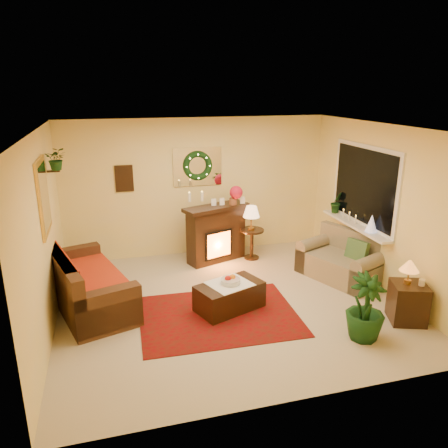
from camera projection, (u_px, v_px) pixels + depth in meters
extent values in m
plane|color=beige|center=(230.00, 303.00, 6.61)|extent=(5.00, 5.00, 0.00)
plane|color=white|center=(231.00, 128.00, 5.83)|extent=(5.00, 5.00, 0.00)
plane|color=#EFD88C|center=(198.00, 187.00, 8.29)|extent=(5.00, 5.00, 0.00)
plane|color=#EFD88C|center=(296.00, 289.00, 4.15)|extent=(5.00, 5.00, 0.00)
plane|color=#EFD88C|center=(43.00, 236.00, 5.59)|extent=(4.50, 4.50, 0.00)
plane|color=#EFD88C|center=(383.00, 209.00, 6.85)|extent=(4.50, 4.50, 0.00)
cube|color=maroon|center=(219.00, 316.00, 6.24)|extent=(2.29, 1.75, 0.01)
cube|color=brown|center=(88.00, 278.00, 6.44)|extent=(1.44, 2.19, 0.87)
cube|color=red|center=(87.00, 272.00, 6.58)|extent=(0.87, 1.41, 0.02)
cube|color=black|center=(216.00, 232.00, 8.08)|extent=(1.14, 0.69, 1.00)
sphere|color=red|center=(236.00, 192.00, 7.89)|extent=(0.24, 0.24, 0.24)
cylinder|color=white|center=(189.00, 197.00, 7.72)|extent=(0.05, 0.05, 0.16)
cylinder|color=white|center=(202.00, 197.00, 7.77)|extent=(0.06, 0.06, 0.17)
cube|color=white|center=(197.00, 167.00, 8.15)|extent=(0.92, 0.02, 0.72)
torus|color=#194719|center=(198.00, 166.00, 8.11)|extent=(0.55, 0.11, 0.55)
cube|color=#381E11|center=(124.00, 178.00, 7.85)|extent=(0.32, 0.03, 0.48)
cube|color=gold|center=(43.00, 197.00, 5.74)|extent=(0.03, 0.84, 1.00)
imported|color=#194719|center=(58.00, 170.00, 6.39)|extent=(0.33, 0.28, 0.36)
cube|color=#837657|center=(341.00, 255.00, 7.35)|extent=(1.26, 1.57, 0.79)
cube|color=white|center=(364.00, 186.00, 7.28)|extent=(0.03, 1.86, 1.36)
cube|color=black|center=(363.00, 186.00, 7.27)|extent=(0.02, 1.70, 1.22)
cube|color=white|center=(355.00, 225.00, 7.46)|extent=(0.22, 1.86, 0.04)
cone|color=white|center=(372.00, 223.00, 7.00)|extent=(0.18, 0.18, 0.28)
imported|color=#13410F|center=(337.00, 203.00, 8.05)|extent=(0.29, 0.23, 0.53)
cylinder|color=#391F11|center=(252.00, 242.00, 8.23)|extent=(0.58, 0.58, 0.58)
cone|color=#F0B782|center=(251.00, 214.00, 8.03)|extent=(0.31, 0.31, 0.47)
cube|color=black|center=(408.00, 303.00, 6.04)|extent=(0.58, 0.58, 0.56)
cone|color=orange|center=(409.00, 271.00, 5.91)|extent=(0.26, 0.26, 0.38)
cube|color=#3A1A10|center=(229.00, 296.00, 6.37)|extent=(1.08, 0.83, 0.40)
cylinder|color=beige|center=(230.00, 281.00, 6.31)|extent=(0.28, 0.28, 0.07)
imported|color=#22411D|center=(366.00, 307.00, 5.56)|extent=(1.74, 1.74, 2.64)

